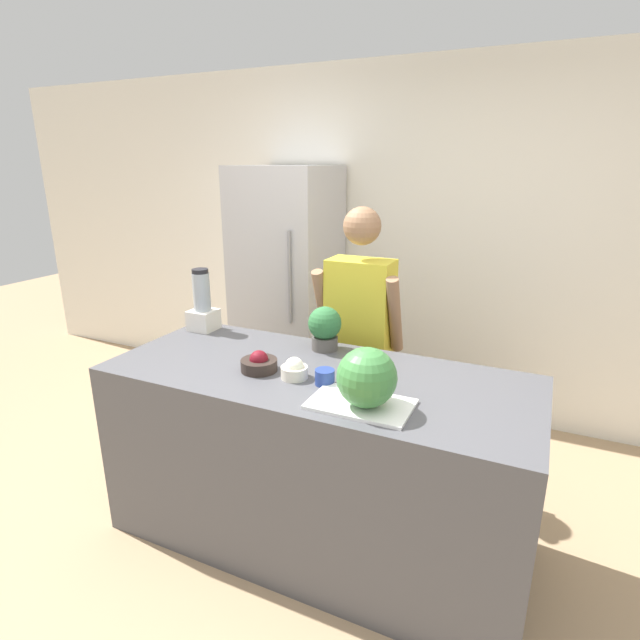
# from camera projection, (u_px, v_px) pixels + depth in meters

# --- Properties ---
(ground_plane) EXTENTS (14.00, 14.00, 0.00)m
(ground_plane) POSITION_uv_depth(u_px,v_px,m) (277.00, 593.00, 2.29)
(ground_plane) COLOR tan
(wall_back) EXTENTS (8.00, 0.06, 2.60)m
(wall_back) POSITION_uv_depth(u_px,v_px,m) (415.00, 244.00, 3.78)
(wall_back) COLOR white
(wall_back) RESTS_ON ground_plane
(counter_island) EXTENTS (2.05, 0.85, 0.93)m
(counter_island) POSITION_uv_depth(u_px,v_px,m) (316.00, 458.00, 2.51)
(counter_island) COLOR #4C4C51
(counter_island) RESTS_ON ground_plane
(refrigerator) EXTENTS (0.70, 0.70, 1.87)m
(refrigerator) POSITION_uv_depth(u_px,v_px,m) (288.00, 290.00, 3.92)
(refrigerator) COLOR #B7B7BC
(refrigerator) RESTS_ON ground_plane
(person) EXTENTS (0.52, 0.26, 1.66)m
(person) POSITION_uv_depth(u_px,v_px,m) (359.00, 342.00, 2.99)
(person) COLOR #333338
(person) RESTS_ON ground_plane
(cutting_board) EXTENTS (0.42, 0.26, 0.01)m
(cutting_board) POSITION_uv_depth(u_px,v_px,m) (361.00, 404.00, 2.05)
(cutting_board) COLOR white
(cutting_board) RESTS_ON counter_island
(watermelon) EXTENTS (0.25, 0.25, 0.25)m
(watermelon) POSITION_uv_depth(u_px,v_px,m) (367.00, 377.00, 1.99)
(watermelon) COLOR #3D7F3D
(watermelon) RESTS_ON cutting_board
(bowl_cherries) EXTENTS (0.18, 0.18, 0.10)m
(bowl_cherries) POSITION_uv_depth(u_px,v_px,m) (259.00, 363.00, 2.39)
(bowl_cherries) COLOR #2D231E
(bowl_cherries) RESTS_ON counter_island
(bowl_cream) EXTENTS (0.13, 0.13, 0.10)m
(bowl_cream) POSITION_uv_depth(u_px,v_px,m) (294.00, 370.00, 2.30)
(bowl_cream) COLOR beige
(bowl_cream) RESTS_ON counter_island
(bowl_small_blue) EXTENTS (0.09, 0.09, 0.07)m
(bowl_small_blue) POSITION_uv_depth(u_px,v_px,m) (325.00, 377.00, 2.24)
(bowl_small_blue) COLOR navy
(bowl_small_blue) RESTS_ON counter_island
(blender) EXTENTS (0.15, 0.15, 0.37)m
(blender) POSITION_uv_depth(u_px,v_px,m) (202.00, 306.00, 2.94)
(blender) COLOR silver
(blender) RESTS_ON counter_island
(potted_plant) EXTENTS (0.18, 0.18, 0.24)m
(potted_plant) POSITION_uv_depth(u_px,v_px,m) (325.00, 327.00, 2.63)
(potted_plant) COLOR #514C47
(potted_plant) RESTS_ON counter_island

